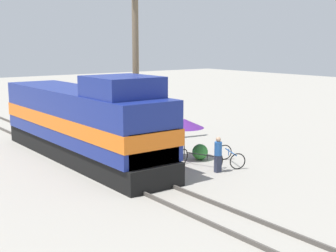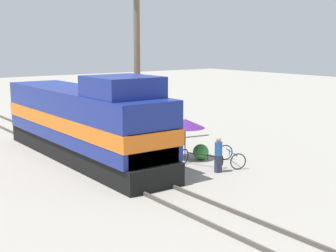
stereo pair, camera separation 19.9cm
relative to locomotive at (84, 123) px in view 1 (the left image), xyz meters
The scene contains 11 objects.
ground_plane 2.68m from the locomotive, 90.00° to the right, with size 120.00×120.00×0.00m, color gray.
rail_near 2.72m from the locomotive, 110.78° to the right, with size 0.08×41.25×0.15m, color #4C4742.
rail_far 2.72m from the locomotive, 69.22° to the right, with size 0.08×41.25×0.15m, color #4C4742.
locomotive is the anchor object (origin of this frame).
utility_pole 5.96m from the locomotive, 24.80° to the left, with size 1.80×0.37×10.65m.
vendor_umbrella 4.96m from the locomotive, 34.23° to the right, with size 1.97×1.97×2.06m.
billboard_sign 7.44m from the locomotive, 29.11° to the left, with size 2.34×0.12×3.25m.
shrub_cluster 5.93m from the locomotive, 35.86° to the right, with size 0.80×0.80×0.80m, color #388C38.
person_bystander 6.83m from the locomotive, 55.80° to the right, with size 0.34×0.34×1.64m.
bicycle 7.36m from the locomotive, 43.30° to the right, with size 1.49×2.04×0.77m.
bicycle_spare 6.02m from the locomotive, 48.79° to the right, with size 1.36×2.10×0.74m.
Camera 1 is at (-10.38, -18.73, 5.83)m, focal length 50.00 mm.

